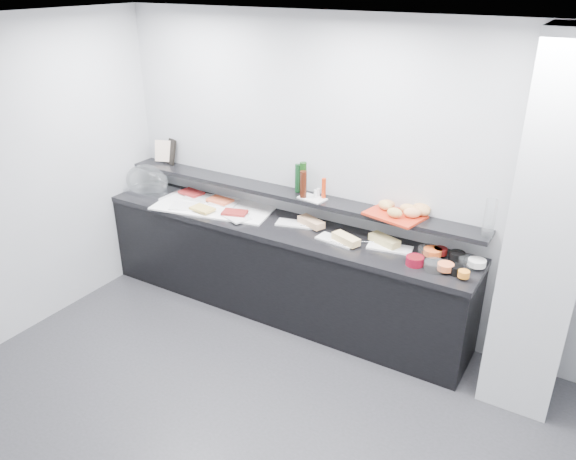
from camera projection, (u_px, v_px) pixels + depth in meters
The scene contains 57 objects.
ground at pixel (235, 456), 3.79m from camera, with size 5.00×5.00×0.00m, color #2D2D30.
back_wall at pixel (366, 181), 4.78m from camera, with size 5.00×0.02×2.70m, color #A5A8AC.
ceiling at pixel (212, 36), 2.66m from camera, with size 5.00×5.00×0.00m, color white.
column at pixel (549, 235), 3.80m from camera, with size 0.50×0.50×2.70m, color silver.
buffet_cabinet at pixel (279, 270), 5.26m from camera, with size 3.60×0.60×0.85m, color black.
counter_top at pixel (279, 227), 5.07m from camera, with size 3.62×0.62×0.05m, color black.
wall_shelf at pixel (289, 194), 5.10m from camera, with size 3.60×0.25×0.04m, color black.
cloche_base at pixel (152, 191), 5.77m from camera, with size 0.49×0.33×0.04m, color #B5B6BC.
cloche_dome at pixel (147, 181), 5.73m from camera, with size 0.46×0.30×0.34m, color silver.
linen_runner at pixel (215, 206), 5.42m from camera, with size 1.15×0.54×0.01m, color white.
platter_meat_a at pixel (198, 198), 5.59m from camera, with size 0.26×0.17×0.01m, color silver.
food_meat_a at pixel (191, 193), 5.66m from camera, with size 0.24×0.15×0.02m, color maroon.
platter_salmon at pixel (224, 203), 5.47m from camera, with size 0.27×0.18×0.01m, color silver.
food_salmon at pixel (220, 200), 5.48m from camera, with size 0.24×0.15×0.02m, color #E5562E.
platter_cheese at pixel (186, 206), 5.38m from camera, with size 0.30×0.20×0.01m, color white.
food_cheese at pixel (202, 209), 5.28m from camera, with size 0.22×0.14×0.02m, color #D8B654.
platter_meat_b at pixel (236, 217), 5.16m from camera, with size 0.27×0.18×0.01m, color white.
food_meat_b at pixel (235, 213), 5.20m from camera, with size 0.23×0.14×0.02m, color maroon.
sandwich_plate_left at pixel (296, 224), 5.05m from camera, with size 0.35×0.15×0.01m, color silver.
sandwich_food_left at pixel (311, 222), 4.99m from camera, with size 0.27×0.10×0.06m, color tan.
tongs_left at pixel (309, 226), 4.99m from camera, with size 0.01×0.01×0.16m, color #ABAEB2.
sandwich_plate_mid at pixel (336, 240), 4.74m from camera, with size 0.35×0.15×0.01m, color silver.
sandwich_food_mid at pixel (346, 239), 4.68m from camera, with size 0.26×0.10×0.06m, color #D7B671.
tongs_mid at pixel (337, 243), 4.66m from camera, with size 0.01×0.01×0.16m, color #B5B8BC.
sandwich_plate_right at pixel (390, 248), 4.62m from camera, with size 0.37×0.16×0.01m, color white.
sandwich_food_right at pixel (384, 240), 4.66m from camera, with size 0.27×0.10×0.06m, color tan.
tongs_right at pixel (366, 242), 4.69m from camera, with size 0.01×0.01×0.16m, color silver.
bowl_glass_fruit at pixel (429, 252), 4.49m from camera, with size 0.17×0.17×0.07m, color white.
fill_glass_fruit at pixel (433, 252), 4.46m from camera, with size 0.15×0.15×0.05m, color orange.
bowl_black_jam at pixel (457, 256), 4.42m from camera, with size 0.13×0.13×0.07m, color black.
fill_black_jam at pixel (440, 251), 4.47m from camera, with size 0.11×0.11×0.05m, color #560D0C.
bowl_glass_cream at pixel (469, 263), 4.32m from camera, with size 0.16×0.16×0.07m, color white.
fill_glass_cream at pixel (477, 263), 4.30m from camera, with size 0.14×0.14×0.05m, color white.
bowl_red_jam at pixel (415, 261), 4.35m from camera, with size 0.14×0.14×0.07m, color maroon.
fill_red_jam at pixel (415, 260), 4.34m from camera, with size 0.12×0.12×0.05m, color #5A0C10.
bowl_glass_salmon at pixel (435, 266), 4.27m from camera, with size 0.16×0.16×0.07m, color white.
fill_glass_salmon at pixel (446, 267), 4.24m from camera, with size 0.12×0.12×0.05m, color orange.
bowl_black_fruit at pixel (456, 270), 4.21m from camera, with size 0.10×0.10×0.07m, color black.
fill_black_fruit at pixel (464, 274), 4.13m from camera, with size 0.09×0.09×0.05m, color orange.
framed_print at pixel (169, 151), 5.82m from camera, with size 0.23×0.02×0.26m, color black.
print_art at pixel (163, 151), 5.81m from camera, with size 0.17×0.00×0.22m, color beige.
condiment_tray at pixel (312, 198), 4.94m from camera, with size 0.24×0.15×0.01m, color silver.
bottle_green_a at pixel (298, 178), 5.02m from camera, with size 0.05×0.05×0.26m, color black.
bottle_brown at pixel (303, 184), 4.90m from camera, with size 0.06×0.06×0.24m, color #341309.
bottle_green_b at pixel (303, 177), 5.00m from camera, with size 0.06×0.06×0.28m, color #0F340E.
bottle_hot at pixel (324, 188), 4.90m from camera, with size 0.04×0.04×0.18m, color red.
shaker_salt at pixel (316, 194), 4.93m from camera, with size 0.03×0.03×0.07m, color silver.
shaker_pepper at pixel (318, 192), 4.96m from camera, with size 0.03×0.03×0.07m, color white.
bread_tray at pixel (395, 215), 4.59m from camera, with size 0.45×0.32×0.02m, color red.
bread_roll_nw at pixel (387, 204), 4.67m from camera, with size 0.14×0.09×0.08m, color #BB7A47.
bread_roll_n at pixel (421, 208), 4.59m from camera, with size 0.15×0.10×0.08m, color #BF8249.
bread_roll_ne at pixel (422, 211), 4.54m from camera, with size 0.14×0.09×0.08m, color #BC8147.
bread_roll_sw at pixel (395, 213), 4.51m from camera, with size 0.13×0.08×0.08m, color #BB9147.
bread_roll_se at pixel (412, 213), 4.51m from camera, with size 0.14×0.09×0.08m, color #D88A52.
bread_roll_midw at pixel (385, 205), 4.65m from camera, with size 0.14×0.09×0.08m, color tan.
bread_roll_mide at pixel (408, 209), 4.58m from camera, with size 0.14×0.09×0.08m, color tan.
carafe at pixel (490, 218), 4.18m from camera, with size 0.09×0.09×0.30m, color silver.
Camera 1 is at (1.75, -2.21, 2.98)m, focal length 35.00 mm.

